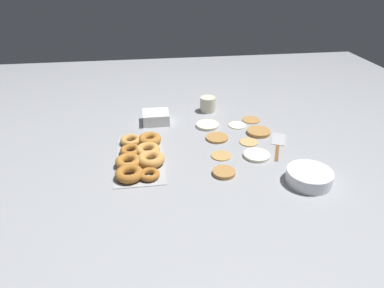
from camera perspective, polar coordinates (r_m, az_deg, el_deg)
ground_plane at (r=1.52m, az=3.56°, el=-0.51°), size 3.00×3.00×0.00m
pancake_0 at (r=1.72m, az=7.56°, el=3.19°), size 0.09×0.09×0.01m
pancake_1 at (r=1.47m, az=10.73°, el=-1.84°), size 0.11×0.11×0.01m
pancake_2 at (r=1.34m, az=5.20°, el=-4.75°), size 0.09×0.09×0.01m
pancake_3 at (r=1.58m, az=4.21°, el=1.04°), size 0.10×0.10×0.01m
pancake_4 at (r=1.66m, az=11.04°, el=1.99°), size 0.11×0.11×0.02m
pancake_5 at (r=1.57m, az=9.45°, el=0.38°), size 0.08×0.08×0.01m
pancake_6 at (r=1.45m, az=4.89°, el=-1.88°), size 0.08×0.08×0.01m
pancake_7 at (r=1.79m, az=9.83°, el=4.04°), size 0.09×0.09×0.01m
pancake_8 at (r=1.70m, az=2.61°, el=3.16°), size 0.11×0.11×0.01m
donut_tray at (r=1.43m, az=-8.64°, el=-1.94°), size 0.39×0.20×0.04m
batter_bowl at (r=1.35m, az=18.93°, el=-5.18°), size 0.17×0.17×0.05m
container_stack at (r=1.74m, az=-6.03°, el=4.44°), size 0.12×0.13×0.06m
paper_cup at (r=1.86m, az=2.65°, el=6.64°), size 0.08×0.08×0.08m
spatula at (r=1.60m, az=14.16°, el=0.37°), size 0.25×0.13×0.01m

